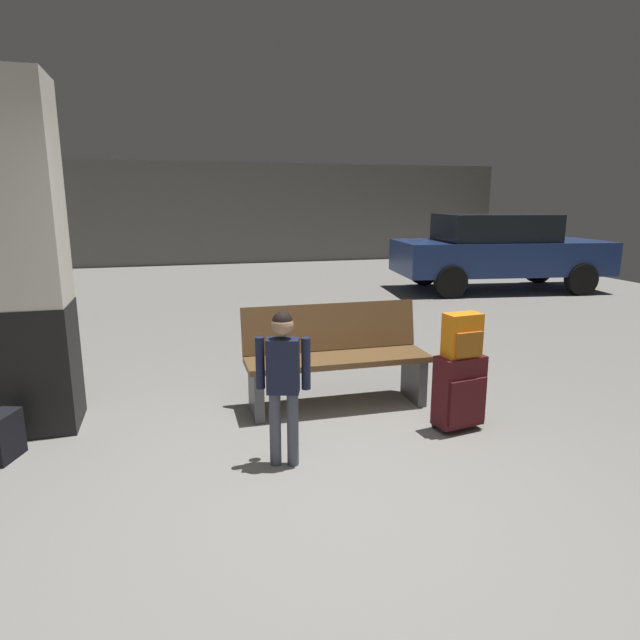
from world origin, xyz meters
TOP-DOWN VIEW (x-y plane):
  - ground_plane at (0.00, 4.00)m, footprint 18.00×18.00m
  - garage_back_wall at (0.00, 12.86)m, footprint 18.00×0.12m
  - structural_pillar at (-1.96, 1.77)m, footprint 0.57×0.57m
  - bench at (0.46, 1.59)m, footprint 1.61×0.54m
  - suitcase at (1.25, 0.82)m, footprint 0.41×0.28m
  - backpack_bright at (1.25, 0.82)m, footprint 0.30×0.22m
  - child at (-0.21, 0.61)m, footprint 0.35×0.25m
  - backpack_dark_floor at (-2.11, 1.21)m, footprint 0.27×0.32m
  - parked_car_side at (5.45, 6.78)m, footprint 4.30×2.25m

SIDE VIEW (x-z plane):
  - ground_plane at x=0.00m, z-range -0.10..0.00m
  - backpack_dark_floor at x=-2.11m, z-range 0.00..0.34m
  - suitcase at x=1.25m, z-range 0.02..0.62m
  - bench at x=0.46m, z-range 0.00..0.88m
  - child at x=-0.21m, z-range 0.13..1.21m
  - backpack_bright at x=1.25m, z-range 0.60..0.94m
  - parked_car_side at x=5.45m, z-range 0.05..1.56m
  - structural_pillar at x=-1.96m, z-range -0.01..2.68m
  - garage_back_wall at x=0.00m, z-range 0.00..2.80m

